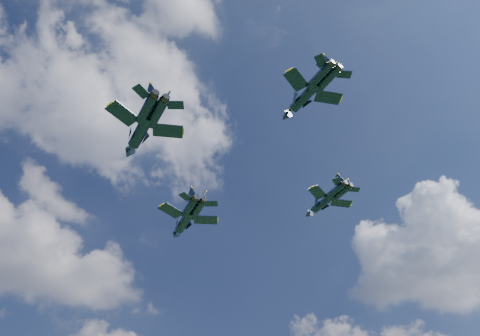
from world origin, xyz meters
name	(u,v)px	position (x,y,z in m)	size (l,w,h in m)	color
jet_lead	(184,222)	(-5.95, 16.38, 63.09)	(13.11, 16.63, 4.01)	black
jet_left	(140,133)	(-20.92, -6.23, 62.15)	(13.36, 17.25, 4.11)	black
jet_right	(322,203)	(17.29, -0.76, 62.86)	(10.49, 13.80, 3.26)	black
jet_slot	(303,98)	(1.00, -22.62, 63.28)	(10.85, 14.25, 3.37)	black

